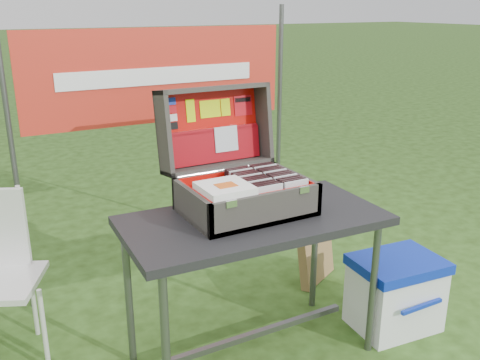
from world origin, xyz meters
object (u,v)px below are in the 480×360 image
table (253,289)px  cardboard_box (316,253)px  cooler (395,293)px  suitcase (240,153)px

table → cardboard_box: 0.92m
cooler → cardboard_box: bearing=100.7°
cooler → cardboard_box: (-0.06, 0.64, -0.02)m
table → cardboard_box: size_ratio=3.23×
cooler → cardboard_box: cooler is taller
suitcase → cooler: (0.82, -0.27, -0.83)m
suitcase → cardboard_box: (0.75, 0.36, -0.85)m
cooler → suitcase: bearing=166.6°
table → cardboard_box: table is taller
table → cardboard_box: (0.75, 0.49, -0.19)m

